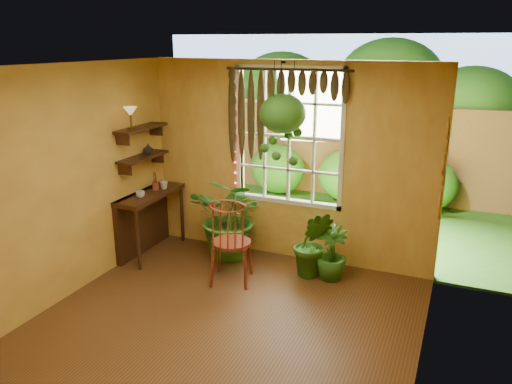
{
  "coord_description": "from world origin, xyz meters",
  "views": [
    {
      "loc": [
        2.17,
        -3.94,
        2.92
      ],
      "look_at": [
        0.0,
        1.15,
        1.25
      ],
      "focal_mm": 35.0,
      "sensor_mm": 36.0,
      "label": 1
    }
  ],
  "objects_px": {
    "counter_ledge": "(145,215)",
    "potted_plant_mid": "(313,244)",
    "hanging_basket": "(282,120)",
    "windsor_chair": "(231,254)",
    "potted_plant_left": "(232,217)"
  },
  "relations": [
    {
      "from": "counter_ledge",
      "to": "potted_plant_left",
      "type": "relative_size",
      "value": 1.0
    },
    {
      "from": "counter_ledge",
      "to": "hanging_basket",
      "type": "distance_m",
      "value": 2.43
    },
    {
      "from": "counter_ledge",
      "to": "windsor_chair",
      "type": "relative_size",
      "value": 0.91
    },
    {
      "from": "potted_plant_mid",
      "to": "windsor_chair",
      "type": "bearing_deg",
      "value": -147.92
    },
    {
      "from": "windsor_chair",
      "to": "hanging_basket",
      "type": "height_order",
      "value": "hanging_basket"
    },
    {
      "from": "counter_ledge",
      "to": "windsor_chair",
      "type": "bearing_deg",
      "value": -14.33
    },
    {
      "from": "hanging_basket",
      "to": "windsor_chair",
      "type": "bearing_deg",
      "value": -119.6
    },
    {
      "from": "counter_ledge",
      "to": "potted_plant_left",
      "type": "height_order",
      "value": "potted_plant_left"
    },
    {
      "from": "windsor_chair",
      "to": "potted_plant_mid",
      "type": "xyz_separation_m",
      "value": [
        0.89,
        0.56,
        0.07
      ]
    },
    {
      "from": "counter_ledge",
      "to": "hanging_basket",
      "type": "height_order",
      "value": "hanging_basket"
    },
    {
      "from": "potted_plant_left",
      "to": "hanging_basket",
      "type": "height_order",
      "value": "hanging_basket"
    },
    {
      "from": "windsor_chair",
      "to": "potted_plant_left",
      "type": "height_order",
      "value": "windsor_chair"
    },
    {
      "from": "counter_ledge",
      "to": "potted_plant_mid",
      "type": "relative_size",
      "value": 1.34
    },
    {
      "from": "counter_ledge",
      "to": "potted_plant_mid",
      "type": "distance_m",
      "value": 2.45
    },
    {
      "from": "potted_plant_mid",
      "to": "potted_plant_left",
      "type": "bearing_deg",
      "value": 174.03
    }
  ]
}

